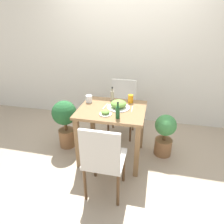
{
  "coord_description": "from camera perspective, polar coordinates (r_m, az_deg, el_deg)",
  "views": [
    {
      "loc": [
        0.51,
        -2.27,
        1.85
      ],
      "look_at": [
        0.0,
        0.0,
        0.71
      ],
      "focal_mm": 32.0,
      "sensor_mm": 36.0,
      "label": 1
    }
  ],
  "objects": [
    {
      "name": "sauce_bottle",
      "position": [
        2.77,
        0.08,
        4.73
      ],
      "size": [
        0.05,
        0.05,
        0.21
      ],
      "color": "gray",
      "rests_on": "dining_table"
    },
    {
      "name": "drink_cup",
      "position": [
        2.76,
        -6.59,
        3.76
      ],
      "size": [
        0.09,
        0.09,
        0.09
      ],
      "color": "white",
      "rests_on": "dining_table"
    },
    {
      "name": "fork_utensil",
      "position": [
        2.62,
        -1.98,
        1.61
      ],
      "size": [
        0.03,
        0.19,
        0.0
      ],
      "rotation": [
        0.0,
        0.0,
        1.47
      ],
      "color": "silver",
      "rests_on": "dining_table"
    },
    {
      "name": "dining_table",
      "position": [
        2.63,
        0.0,
        -1.77
      ],
      "size": [
        0.86,
        0.72,
        0.76
      ],
      "color": "olive",
      "rests_on": "ground_plane"
    },
    {
      "name": "side_plate",
      "position": [
        2.4,
        -1.89,
        -0.22
      ],
      "size": [
        0.15,
        0.15,
        0.06
      ],
      "color": "white",
      "rests_on": "dining_table"
    },
    {
      "name": "chair_near",
      "position": [
        2.11,
        -2.55,
        -13.06
      ],
      "size": [
        0.42,
        0.42,
        0.91
      ],
      "rotation": [
        0.0,
        0.0,
        3.14
      ],
      "color": "silver",
      "rests_on": "ground_plane"
    },
    {
      "name": "juice_glass",
      "position": [
        2.74,
        5.33,
        3.79
      ],
      "size": [
        0.07,
        0.07,
        0.11
      ],
      "color": "orange",
      "rests_on": "dining_table"
    },
    {
      "name": "spoon_utensil",
      "position": [
        2.56,
        5.76,
        0.88
      ],
      "size": [
        0.02,
        0.17,
        0.0
      ],
      "rotation": [
        0.0,
        0.0,
        1.62
      ],
      "color": "silver",
      "rests_on": "dining_table"
    },
    {
      "name": "condiment_bottle",
      "position": [
        2.3,
        1.65,
        0.04
      ],
      "size": [
        0.05,
        0.05,
        0.21
      ],
      "color": "#194C23",
      "rests_on": "dining_table"
    },
    {
      "name": "potted_plant_right",
      "position": [
        2.92,
        14.82,
        -5.91
      ],
      "size": [
        0.3,
        0.3,
        0.63
      ],
      "color": "brown",
      "rests_on": "ground_plane"
    },
    {
      "name": "wall_back",
      "position": [
        3.6,
        4.6,
        17.17
      ],
      "size": [
        8.0,
        0.05,
        2.6
      ],
      "color": "silver",
      "rests_on": "ground_plane"
    },
    {
      "name": "food_plate",
      "position": [
        2.57,
        1.86,
        2.12
      ],
      "size": [
        0.3,
        0.3,
        0.1
      ],
      "color": "white",
      "rests_on": "dining_table"
    },
    {
      "name": "ground_plane",
      "position": [
        2.97,
        0.0,
        -12.44
      ],
      "size": [
        16.0,
        16.0,
        0.0
      ],
      "primitive_type": "plane",
      "color": "tan"
    },
    {
      "name": "chair_far",
      "position": [
        3.29,
        3.01,
        2.11
      ],
      "size": [
        0.42,
        0.42,
        0.91
      ],
      "color": "silver",
      "rests_on": "ground_plane"
    },
    {
      "name": "potted_plant_left",
      "position": [
        3.02,
        -13.28,
        -2.1
      ],
      "size": [
        0.36,
        0.36,
        0.75
      ],
      "color": "brown",
      "rests_on": "ground_plane"
    }
  ]
}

